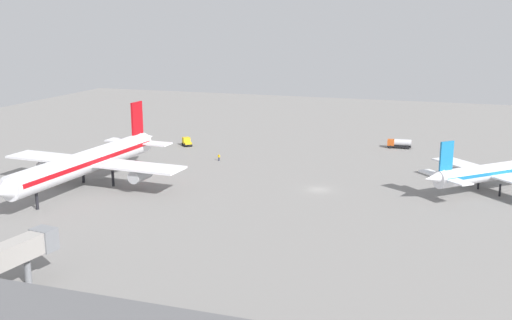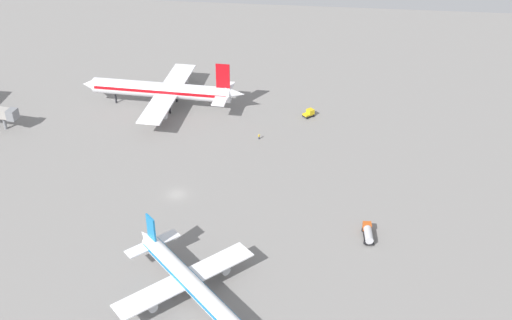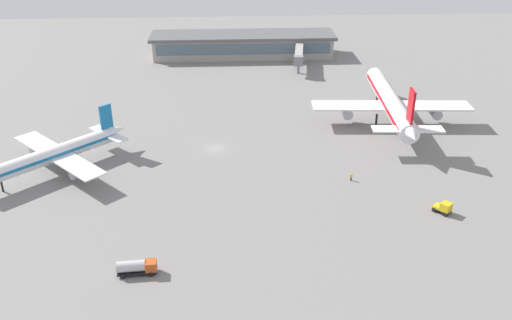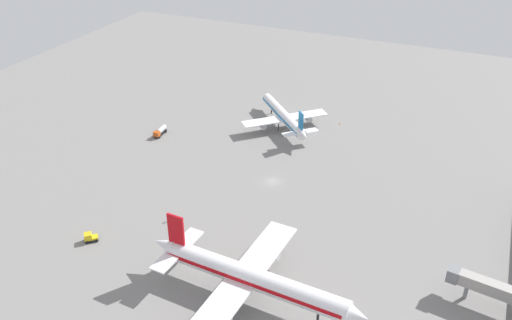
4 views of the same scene
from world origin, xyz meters
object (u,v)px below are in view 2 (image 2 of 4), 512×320
airplane_at_gate (163,90)px  baggage_tug (309,113)px  airplane_taxiing (189,281)px  ground_crew_worker (259,136)px  fuel_truck (368,233)px

airplane_at_gate → baggage_tug: 44.80m
airplane_at_gate → airplane_taxiing: size_ratio=1.68×
airplane_taxiing → ground_crew_worker: (-63.65, 7.16, -3.38)m
ground_crew_worker → baggage_tug: bearing=48.7°
airplane_taxiing → baggage_tug: 81.35m
airplane_at_gate → airplane_taxiing: 83.55m
airplane_taxiing → ground_crew_worker: 64.14m
airplane_at_gate → fuel_truck: 83.06m
airplane_taxiing → fuel_truck: bearing=78.3°
baggage_tug → fuel_truck: fuel_truck is taller
fuel_truck → ground_crew_worker: bearing=31.4°
baggage_tug → airplane_taxiing: bearing=-146.0°
airplane_at_gate → airplane_taxiing: airplane_at_gate is taller
airplane_taxiing → baggage_tug: bearing=121.3°
airplane_taxiing → ground_crew_worker: size_ratio=18.19×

